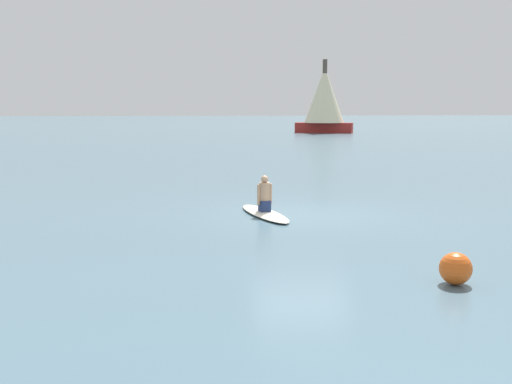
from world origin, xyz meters
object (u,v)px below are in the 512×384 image
(sailboat_far_left, at_px, (324,98))
(buoy_marker, at_px, (456,269))
(surfboard, at_px, (265,213))
(person_paddler, at_px, (265,195))

(sailboat_far_left, relative_size, buoy_marker, 15.65)
(surfboard, xyz_separation_m, sailboat_far_left, (-14.30, -50.53, 3.81))
(sailboat_far_left, distance_m, buoy_marker, 58.41)
(surfboard, relative_size, buoy_marker, 5.59)
(person_paddler, xyz_separation_m, sailboat_far_left, (-14.30, -50.53, 3.33))
(sailboat_far_left, bearing_deg, person_paddler, 96.43)
(sailboat_far_left, height_order, buoy_marker, sailboat_far_left)
(surfboard, bearing_deg, sailboat_far_left, -28.01)
(person_paddler, relative_size, sailboat_far_left, 0.12)
(surfboard, relative_size, person_paddler, 3.07)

